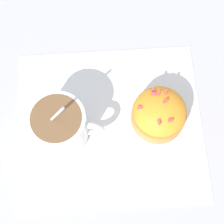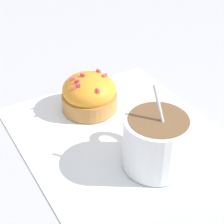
% 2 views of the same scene
% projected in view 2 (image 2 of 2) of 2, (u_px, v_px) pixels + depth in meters
% --- Properties ---
extents(ground_plane, '(3.00, 3.00, 0.00)m').
position_uv_depth(ground_plane, '(118.00, 135.00, 0.52)').
color(ground_plane, '#B2B2B7').
extents(paper_napkin, '(0.31, 0.29, 0.00)m').
position_uv_depth(paper_napkin, '(118.00, 134.00, 0.52)').
color(paper_napkin, white).
rests_on(paper_napkin, ground_plane).
extents(coffee_cup, '(0.11, 0.08, 0.11)m').
position_uv_depth(coffee_cup, '(156.00, 140.00, 0.45)').
color(coffee_cup, white).
rests_on(coffee_cup, paper_napkin).
extents(frosted_pastry, '(0.08, 0.08, 0.06)m').
position_uv_depth(frosted_pastry, '(89.00, 94.00, 0.55)').
color(frosted_pastry, '#C18442').
rests_on(frosted_pastry, paper_napkin).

